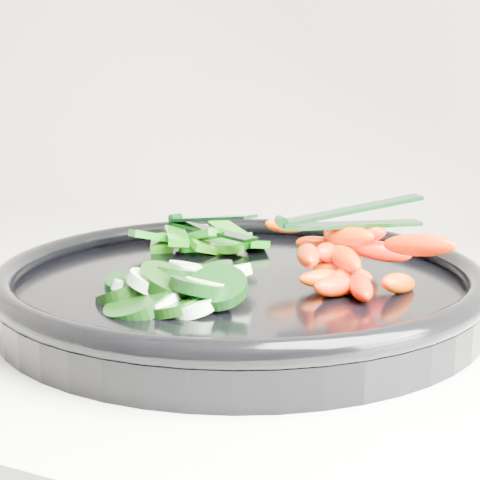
% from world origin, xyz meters
% --- Properties ---
extents(veggie_tray, '(0.46, 0.46, 0.04)m').
position_xyz_m(veggie_tray, '(-0.38, 1.65, 0.95)').
color(veggie_tray, black).
rests_on(veggie_tray, counter).
extents(cucumber_pile, '(0.13, 0.11, 0.04)m').
position_xyz_m(cucumber_pile, '(-0.40, 1.57, 0.96)').
color(cucumber_pile, black).
rests_on(cucumber_pile, veggie_tray).
extents(carrot_pile, '(0.16, 0.15, 0.05)m').
position_xyz_m(carrot_pile, '(-0.30, 1.67, 0.97)').
color(carrot_pile, '#FF3500').
rests_on(carrot_pile, veggie_tray).
extents(pepper_pile, '(0.13, 0.10, 0.03)m').
position_xyz_m(pepper_pile, '(-0.45, 1.72, 0.96)').
color(pepper_pile, '#196A0A').
rests_on(pepper_pile, veggie_tray).
extents(tong_carrot, '(0.10, 0.08, 0.02)m').
position_xyz_m(tong_carrot, '(-0.30, 1.67, 1.00)').
color(tong_carrot, black).
rests_on(tong_carrot, carrot_pile).
extents(tong_pepper, '(0.11, 0.06, 0.02)m').
position_xyz_m(tong_pepper, '(-0.44, 1.72, 0.98)').
color(tong_pepper, black).
rests_on(tong_pepper, pepper_pile).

